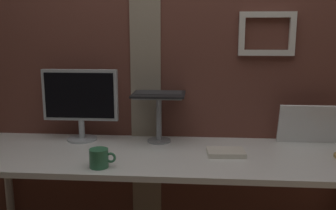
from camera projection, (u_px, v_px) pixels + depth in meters
brick_wall_back at (186, 51)px, 2.30m from camera, size 3.02×0.16×2.60m
desk at (167, 165)px, 2.03m from camera, size 2.26×0.67×0.77m
monitor at (80, 99)px, 2.22m from camera, size 0.46×0.18×0.43m
laptop_stand at (159, 111)px, 2.20m from camera, size 0.28×0.22×0.28m
laptop at (160, 83)px, 2.24m from camera, size 0.31×0.32×0.24m
whiteboard_panel at (311, 124)px, 2.17m from camera, size 0.38×0.08×0.24m
coffee_mug at (99, 158)px, 1.80m from camera, size 0.13×0.09×0.09m
paper_clutter_stack at (226, 152)px, 1.99m from camera, size 0.21×0.15×0.03m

